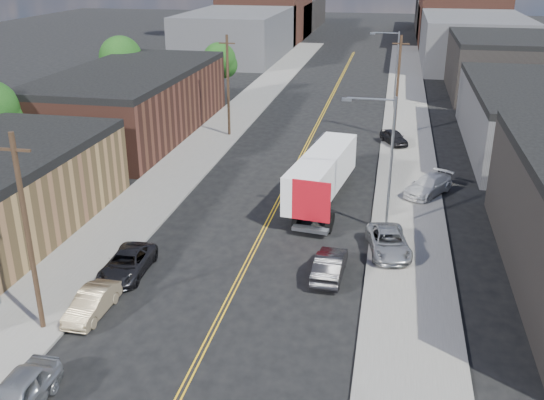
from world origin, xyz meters
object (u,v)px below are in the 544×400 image
at_px(car_right_lot_c, 394,137).
at_px(car_right_oncoming, 330,265).
at_px(car_left_a, 17,396).
at_px(car_left_b, 92,303).
at_px(car_right_lot_a, 388,242).
at_px(car_left_c, 127,263).
at_px(car_right_lot_b, 428,185).
at_px(semi_truck, 324,169).

bearing_deg(car_right_lot_c, car_right_oncoming, -122.57).
bearing_deg(car_left_a, car_left_b, 93.25).
distance_m(car_left_a, car_right_lot_c, 42.81).
bearing_deg(car_left_a, car_right_lot_a, 50.03).
height_order(car_left_c, car_right_lot_b, car_right_lot_b).
bearing_deg(semi_truck, car_left_b, -109.35).
bearing_deg(car_left_a, semi_truck, 70.35).
height_order(semi_truck, car_left_b, semi_truck).
bearing_deg(car_left_b, car_right_lot_c, 67.36).
xyz_separation_m(semi_truck, car_left_c, (-9.59, -14.26, -1.53)).
bearing_deg(car_right_lot_c, car_left_b, -139.51).
relative_size(car_left_a, car_right_lot_a, 0.92).
distance_m(car_left_c, car_right_lot_c, 32.38).
xyz_separation_m(car_left_b, car_right_oncoming, (11.40, 6.31, 0.07)).
bearing_deg(car_left_b, car_right_lot_a, 34.89).
bearing_deg(car_left_c, car_right_lot_a, 18.07).
distance_m(car_left_a, car_left_b, 7.17).
distance_m(car_left_c, car_right_oncoming, 11.57).
height_order(car_left_c, car_right_lot_c, car_right_lot_c).
distance_m(car_left_a, car_right_oncoming, 17.39).
distance_m(semi_truck, car_right_oncoming, 12.49).
height_order(car_left_a, car_right_lot_b, car_right_lot_b).
relative_size(car_left_c, car_right_lot_c, 1.26).
height_order(car_left_c, car_right_oncoming, car_right_oncoming).
distance_m(car_left_c, car_right_lot_a, 15.59).
height_order(semi_truck, car_right_oncoming, semi_truck).
bearing_deg(car_right_oncoming, car_right_lot_a, -130.36).
bearing_deg(car_right_oncoming, car_right_lot_c, -94.43).
relative_size(car_right_lot_a, car_right_lot_c, 1.28).
relative_size(semi_truck, car_right_lot_a, 3.04).
height_order(car_right_oncoming, car_right_lot_b, car_right_lot_b).
xyz_separation_m(semi_truck, car_right_lot_c, (5.01, 14.65, -1.39)).
xyz_separation_m(semi_truck, car_right_lot_b, (7.76, 1.68, -1.35)).
xyz_separation_m(car_left_b, car_right_lot_b, (17.35, 20.26, 0.19)).
xyz_separation_m(car_left_c, car_right_lot_a, (14.60, 5.45, 0.16)).
bearing_deg(car_left_b, car_right_oncoming, 30.05).
bearing_deg(car_right_lot_b, car_right_oncoming, -82.01).
xyz_separation_m(car_right_lot_a, car_right_lot_b, (2.75, 10.48, 0.02)).
bearing_deg(car_left_c, car_left_b, -92.41).
relative_size(car_right_oncoming, car_right_lot_c, 1.15).
height_order(car_right_lot_a, car_right_lot_b, car_right_lot_b).
relative_size(car_left_c, car_right_lot_b, 1.00).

